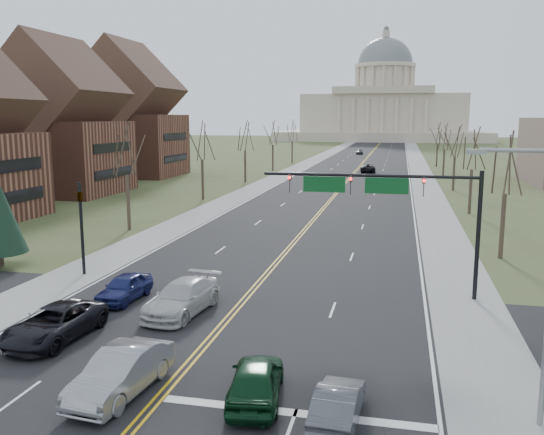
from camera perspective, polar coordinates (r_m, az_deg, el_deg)
The scene contains 33 objects.
ground at distance 22.97m, azimuth -10.07°, elevation -16.08°, with size 600.00×600.00×0.00m, color #464D26.
road at distance 129.64m, azimuth 8.94°, elevation 5.32°, with size 20.00×380.00×0.01m, color black.
cross_road at distance 28.14m, azimuth -5.31°, elevation -10.97°, with size 120.00×14.00×0.01m, color black.
sidewalk_left at distance 130.95m, azimuth 3.67°, elevation 5.47°, with size 4.00×380.00×0.03m, color gray.
sidewalk_right at distance 129.44m, azimuth 14.27°, elevation 5.14°, with size 4.00×380.00×0.03m, color gray.
center_line at distance 129.64m, azimuth 8.94°, elevation 5.33°, with size 0.42×380.00×0.01m, color gold.
edge_line_left at distance 130.63m, azimuth 4.63°, elevation 5.45°, with size 0.15×380.00×0.01m, color silver.
edge_line_right at distance 129.39m, azimuth 13.29°, elevation 5.18°, with size 0.15×380.00×0.01m, color silver.
stop_bar at distance 20.82m, azimuth 2.33°, elevation -18.78°, with size 9.50×0.50×0.01m, color silver.
capitol at distance 269.07m, azimuth 11.00°, elevation 10.58°, with size 90.00×60.00×50.00m.
signal_mast at distance 32.78m, azimuth 11.16°, elevation 2.26°, with size 12.12×0.44×7.20m.
signal_left at distance 38.51m, azimuth -18.39°, elevation -0.03°, with size 0.32×0.36×6.00m.
street_light at distance 20.11m, azimuth 25.33°, elevation -4.82°, with size 2.90×0.25×9.07m.
tree_r_0 at distance 43.75m, azimuth 22.21°, elevation 4.62°, with size 3.74×3.74×8.50m.
tree_l_0 at distance 52.72m, azimuth -14.25°, elevation 6.24°, with size 3.96×3.96×9.00m.
tree_r_1 at distance 63.51m, azimuth 19.27°, elevation 6.21°, with size 3.74×3.74×8.50m.
tree_l_1 at distance 71.13m, azimuth -6.96°, elevation 7.33°, with size 3.96×3.96×9.00m.
tree_r_2 at distance 83.39m, azimuth 17.72°, elevation 7.03°, with size 3.74×3.74×8.50m.
tree_l_2 at distance 90.22m, azimuth -2.70°, elevation 7.91°, with size 3.96×3.96×9.00m.
tree_r_3 at distance 103.31m, azimuth 16.76°, elevation 7.54°, with size 3.74×3.74×8.50m.
tree_l_3 at distance 109.63m, azimuth 0.08°, elevation 8.27°, with size 3.96×3.96×9.00m.
tree_r_4 at distance 123.26m, azimuth 16.11°, elevation 7.88°, with size 3.74×3.74×8.50m.
tree_l_4 at distance 129.22m, azimuth 2.02°, elevation 8.50°, with size 3.96×3.96×9.00m.
bldg_left_mid at distance 81.94m, azimuth -20.29°, elevation 8.24°, with size 15.10×14.28×20.75m.
bldg_left_far at distance 103.83m, azimuth -14.04°, elevation 9.33°, with size 17.10×14.28×23.25m.
car_nb_inner_lead at distance 21.28m, azimuth -1.62°, elevation -15.78°, with size 1.83×4.54×1.55m, color black.
car_nb_outer_lead at distance 20.06m, azimuth 6.55°, elevation -17.90°, with size 1.40×4.01×1.32m, color #47484E.
car_sb_inner_lead at distance 22.39m, azimuth -14.74°, elevation -14.61°, with size 1.76×5.04×1.66m, color gray.
car_sb_outer_lead at distance 28.33m, azimuth -20.72°, elevation -9.78°, with size 2.55×5.53×1.54m, color black.
car_sb_inner_second at distance 30.31m, azimuth -8.90°, elevation -7.85°, with size 2.31×5.67×1.65m, color #B9B9B9.
car_sb_outer_second at distance 33.02m, azimuth -14.42°, elevation -6.74°, with size 1.71×4.25×1.45m, color navy.
car_far_nb at distance 108.28m, azimuth 9.47°, elevation 4.86°, with size 2.63×5.71×1.59m, color black.
car_far_sb at distance 161.77m, azimuth 8.67°, elevation 6.49°, with size 1.81×4.50×1.53m, color #414347.
Camera 1 is at (8.19, -19.00, 9.99)m, focal length 38.00 mm.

